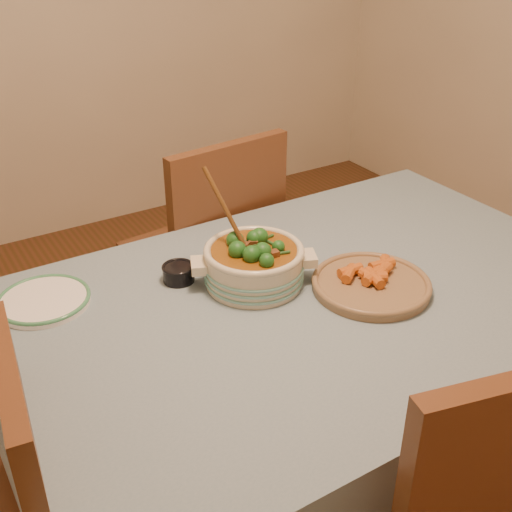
{
  "coord_description": "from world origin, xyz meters",
  "views": [
    {
      "loc": [
        -0.89,
        -1.14,
        1.69
      ],
      "look_at": [
        -0.11,
        0.12,
        0.85
      ],
      "focal_mm": 45.0,
      "sensor_mm": 36.0,
      "label": 1
    }
  ],
  "objects_px": {
    "white_plate": "(44,300)",
    "condiment_bowl": "(178,272)",
    "chair_far": "(212,247)",
    "dining_table": "(314,323)",
    "fried_plate": "(371,283)",
    "stew_casserole": "(254,262)"
  },
  "relations": [
    {
      "from": "white_plate",
      "to": "condiment_bowl",
      "type": "distance_m",
      "value": 0.36
    },
    {
      "from": "chair_far",
      "to": "dining_table",
      "type": "bearing_deg",
      "value": 79.47
    },
    {
      "from": "dining_table",
      "to": "fried_plate",
      "type": "height_order",
      "value": "fried_plate"
    },
    {
      "from": "dining_table",
      "to": "condiment_bowl",
      "type": "relative_size",
      "value": 17.0
    },
    {
      "from": "condiment_bowl",
      "to": "dining_table",
      "type": "bearing_deg",
      "value": -42.93
    },
    {
      "from": "fried_plate",
      "to": "stew_casserole",
      "type": "bearing_deg",
      "value": 142.39
    },
    {
      "from": "stew_casserole",
      "to": "dining_table",
      "type": "bearing_deg",
      "value": -51.65
    },
    {
      "from": "chair_far",
      "to": "stew_casserole",
      "type": "bearing_deg",
      "value": 67.67
    },
    {
      "from": "dining_table",
      "to": "stew_casserole",
      "type": "relative_size",
      "value": 4.82
    },
    {
      "from": "stew_casserole",
      "to": "white_plate",
      "type": "bearing_deg",
      "value": 158.86
    },
    {
      "from": "white_plate",
      "to": "fried_plate",
      "type": "height_order",
      "value": "fried_plate"
    },
    {
      "from": "stew_casserole",
      "to": "condiment_bowl",
      "type": "distance_m",
      "value": 0.21
    },
    {
      "from": "stew_casserole",
      "to": "chair_far",
      "type": "distance_m",
      "value": 0.64
    },
    {
      "from": "condiment_bowl",
      "to": "chair_far",
      "type": "xyz_separation_m",
      "value": [
        0.33,
        0.44,
        -0.22
      ]
    },
    {
      "from": "stew_casserole",
      "to": "chair_far",
      "type": "xyz_separation_m",
      "value": [
        0.16,
        0.56,
        -0.26
      ]
    },
    {
      "from": "dining_table",
      "to": "stew_casserole",
      "type": "height_order",
      "value": "stew_casserole"
    },
    {
      "from": "white_plate",
      "to": "fried_plate",
      "type": "distance_m",
      "value": 0.87
    },
    {
      "from": "white_plate",
      "to": "condiment_bowl",
      "type": "height_order",
      "value": "condiment_bowl"
    },
    {
      "from": "stew_casserole",
      "to": "fried_plate",
      "type": "relative_size",
      "value": 0.95
    },
    {
      "from": "stew_casserole",
      "to": "chair_far",
      "type": "bearing_deg",
      "value": 73.76
    },
    {
      "from": "dining_table",
      "to": "white_plate",
      "type": "height_order",
      "value": "white_plate"
    },
    {
      "from": "white_plate",
      "to": "stew_casserole",
      "type": "bearing_deg",
      "value": -21.14
    }
  ]
}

